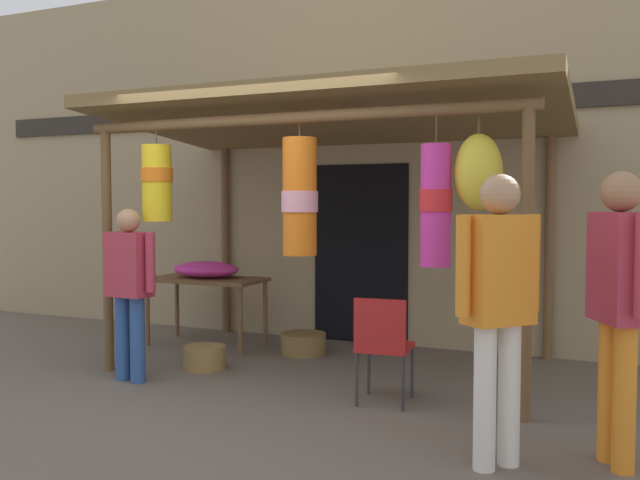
# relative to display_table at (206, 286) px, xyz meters

# --- Properties ---
(ground_plane) EXTENTS (30.00, 30.00, 0.00)m
(ground_plane) POSITION_rel_display_table_xyz_m (1.38, -1.27, -0.66)
(ground_plane) COLOR #60564C
(shop_facade) EXTENTS (11.15, 0.29, 4.22)m
(shop_facade) POSITION_rel_display_table_xyz_m (1.38, 0.95, 1.45)
(shop_facade) COLOR #9E8966
(shop_facade) RESTS_ON ground_plane
(market_stall_canopy) EXTENTS (4.24, 2.59, 2.54)m
(market_stall_canopy) POSITION_rel_display_table_xyz_m (1.71, -0.44, 1.55)
(market_stall_canopy) COLOR brown
(market_stall_canopy) RESTS_ON ground_plane
(display_table) EXTENTS (1.27, 0.65, 0.75)m
(display_table) POSITION_rel_display_table_xyz_m (0.00, 0.00, 0.00)
(display_table) COLOR brown
(display_table) RESTS_ON ground_plane
(flower_heap_on_table) EXTENTS (0.77, 0.54, 0.18)m
(flower_heap_on_table) POSITION_rel_display_table_xyz_m (-0.01, 0.03, 0.18)
(flower_heap_on_table) COLOR #D13399
(flower_heap_on_table) RESTS_ON display_table
(folding_chair) EXTENTS (0.43, 0.43, 0.84)m
(folding_chair) POSITION_rel_display_table_xyz_m (2.47, -1.36, -0.16)
(folding_chair) COLOR #AD1E1E
(folding_chair) RESTS_ON ground_plane
(wicker_basket_by_table) EXTENTS (0.39, 0.39, 0.22)m
(wicker_basket_by_table) POSITION_rel_display_table_xyz_m (0.57, -0.93, -0.55)
(wicker_basket_by_table) COLOR olive
(wicker_basket_by_table) RESTS_ON ground_plane
(wicker_basket_spare) EXTENTS (0.47, 0.47, 0.22)m
(wicker_basket_spare) POSITION_rel_display_table_xyz_m (1.17, 0.02, -0.55)
(wicker_basket_spare) COLOR brown
(wicker_basket_spare) RESTS_ON ground_plane
(vendor_in_orange) EXTENTS (0.59, 0.27, 1.52)m
(vendor_in_orange) POSITION_rel_display_table_xyz_m (0.21, -1.55, 0.23)
(vendor_in_orange) COLOR #2D5193
(vendor_in_orange) RESTS_ON ground_plane
(customer_foreground) EXTENTS (0.37, 0.54, 1.75)m
(customer_foreground) POSITION_rel_display_table_xyz_m (4.11, -1.97, 0.38)
(customer_foreground) COLOR orange
(customer_foreground) RESTS_ON ground_plane
(shopper_by_bananas) EXTENTS (0.43, 0.46, 1.73)m
(shopper_by_bananas) POSITION_rel_display_table_xyz_m (3.47, -2.26, 0.37)
(shopper_by_bananas) COLOR silver
(shopper_by_bananas) RESTS_ON ground_plane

